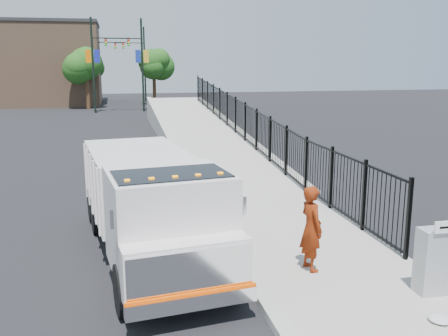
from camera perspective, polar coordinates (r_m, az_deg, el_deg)
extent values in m
plane|color=black|center=(12.29, 0.43, -8.75)|extent=(120.00, 120.00, 0.00)
cube|color=#9E998E|center=(11.09, 12.71, -11.10)|extent=(3.55, 12.00, 0.12)
cube|color=#ADAAA3|center=(10.46, 2.88, -12.15)|extent=(0.30, 12.00, 0.16)
cube|color=#9E998E|center=(27.94, -2.51, 3.08)|extent=(3.95, 24.06, 3.19)
cube|color=black|center=(24.23, 2.41, 3.85)|extent=(0.10, 28.00, 1.80)
cube|color=black|center=(11.82, -8.64, -7.13)|extent=(1.73, 6.39, 0.20)
cube|color=white|center=(9.54, -6.31, -5.89)|extent=(2.43, 2.31, 1.86)
cube|color=white|center=(8.64, -4.42, -11.09)|extent=(2.25, 0.93, 0.93)
cube|color=silver|center=(8.34, -3.78, -11.98)|extent=(2.13, 0.35, 0.79)
cube|color=silver|center=(8.47, -3.59, -15.05)|extent=(2.23, 0.45, 0.26)
cube|color=#FE4B00|center=(8.41, -3.60, -14.20)|extent=(2.22, 0.33, 0.06)
cube|color=black|center=(9.16, -6.05, -3.00)|extent=(2.18, 1.46, 0.79)
cube|color=white|center=(12.70, -9.82, -1.44)|extent=(2.71, 4.16, 1.58)
cube|color=silver|center=(8.35, -12.70, -5.74)|extent=(0.06, 0.06, 0.33)
cube|color=silver|center=(8.90, 2.35, -4.33)|extent=(0.06, 0.06, 0.33)
cube|color=orange|center=(8.60, -11.02, -1.47)|extent=(0.10, 0.09, 0.06)
cube|color=orange|center=(8.67, -8.29, -1.26)|extent=(0.10, 0.09, 0.06)
cube|color=orange|center=(8.76, -5.61, -1.06)|extent=(0.10, 0.09, 0.06)
cube|color=orange|center=(8.87, -2.99, -0.86)|extent=(0.10, 0.09, 0.06)
cube|color=orange|center=(8.99, -0.43, -0.66)|extent=(0.10, 0.09, 0.06)
cylinder|color=black|center=(9.14, -11.32, -13.48)|extent=(0.41, 0.96, 0.93)
cylinder|color=black|center=(9.56, 0.58, -12.03)|extent=(0.41, 0.96, 0.93)
cylinder|color=black|center=(13.37, -14.23, -5.28)|extent=(0.41, 0.96, 0.93)
cylinder|color=black|center=(13.67, -6.04, -4.59)|extent=(0.41, 0.96, 0.93)
cylinder|color=black|center=(14.35, -14.63, -4.11)|extent=(0.41, 0.96, 0.93)
cylinder|color=black|center=(14.63, -6.99, -3.50)|extent=(0.41, 0.96, 0.93)
imported|color=maroon|center=(10.47, 9.94, -6.79)|extent=(0.52, 0.71, 1.79)
cube|color=gray|center=(10.17, 22.72, -9.79)|extent=(0.55, 0.40, 1.25)
cube|color=white|center=(9.76, 23.80, -6.21)|extent=(0.35, 0.04, 0.22)
ellipsoid|color=silver|center=(9.41, 23.48, -15.53)|extent=(0.39, 0.39, 0.10)
cylinder|color=black|center=(44.69, -14.74, 11.23)|extent=(0.18, 0.18, 8.00)
cube|color=black|center=(44.69, -12.79, 14.28)|extent=(3.20, 0.08, 0.08)
cube|color=black|center=(44.70, -10.87, 13.91)|extent=(0.18, 0.22, 0.60)
cube|color=#171FA2|center=(44.67, -14.34, 12.28)|extent=(0.45, 0.04, 1.10)
cube|color=orange|center=(44.70, -15.25, 12.23)|extent=(0.45, 0.04, 1.10)
cylinder|color=black|center=(45.14, -9.30, 11.47)|extent=(0.18, 0.18, 8.00)
cube|color=black|center=(45.12, -11.50, 14.31)|extent=(3.20, 0.08, 0.08)
cube|color=black|center=(45.10, -13.36, 13.79)|extent=(0.18, 0.22, 0.60)
cube|color=gold|center=(45.16, -8.89, 12.50)|extent=(0.45, 0.04, 1.10)
cube|color=navy|center=(45.12, -9.79, 12.47)|extent=(0.45, 0.04, 1.10)
cylinder|color=black|center=(54.73, -14.60, 11.33)|extent=(0.18, 0.18, 8.00)
cube|color=black|center=(54.73, -13.01, 13.82)|extent=(3.20, 0.08, 0.08)
cube|color=black|center=(54.72, -11.44, 13.52)|extent=(0.18, 0.22, 0.60)
cube|color=#244BA3|center=(54.72, -14.27, 12.18)|extent=(0.45, 0.04, 1.10)
cube|color=orange|center=(54.74, -15.02, 12.14)|extent=(0.45, 0.04, 1.10)
cylinder|color=black|center=(55.94, -9.04, 11.57)|extent=(0.18, 0.18, 8.00)
cube|color=black|center=(55.90, -10.81, 13.87)|extent=(3.20, 0.08, 0.08)
cube|color=black|center=(55.86, -12.31, 13.45)|extent=(0.18, 0.22, 0.60)
cube|color=gold|center=(55.96, -8.71, 12.40)|extent=(0.45, 0.04, 1.10)
cube|color=navy|center=(55.92, -9.44, 12.38)|extent=(0.45, 0.04, 1.10)
cylinder|color=#382314|center=(48.42, -15.31, 8.39)|extent=(0.36, 0.36, 3.20)
sphere|color=#194714|center=(48.34, -15.47, 11.23)|extent=(3.10, 3.10, 3.10)
cylinder|color=#382314|center=(52.42, -7.96, 8.95)|extent=(0.36, 0.36, 3.20)
sphere|color=#194714|center=(52.34, -8.04, 11.57)|extent=(2.57, 2.57, 2.57)
cylinder|color=#382314|center=(58.96, -14.80, 9.01)|extent=(0.36, 0.36, 3.20)
sphere|color=#194714|center=(58.90, -14.93, 11.34)|extent=(2.55, 2.55, 2.55)
cube|color=#8C664C|center=(55.58, -19.29, 11.05)|extent=(10.00, 10.00, 8.00)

